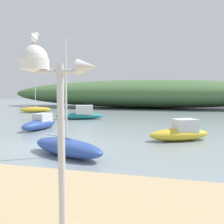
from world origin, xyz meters
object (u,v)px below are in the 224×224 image
motorboat_outer_mooring (40,123)px  motorboat_off_point (180,132)px  mast_structure (46,79)px  motorboat_near_shore (81,114)px  sailboat_far_left (36,109)px  seagull_on_radar (34,37)px  sailboat_far_right (67,147)px

motorboat_outer_mooring → motorboat_off_point: size_ratio=1.02×
mast_structure → motorboat_near_shore: 18.31m
motorboat_outer_mooring → sailboat_far_left: sailboat_far_left is taller
motorboat_near_shore → sailboat_far_left: bearing=145.8°
seagull_on_radar → sailboat_far_right: 6.16m
sailboat_far_left → motorboat_off_point: sailboat_far_left is taller
sailboat_far_left → sailboat_far_right: bearing=-55.2°
motorboat_outer_mooring → sailboat_far_left: 13.93m
sailboat_far_left → motorboat_off_point: size_ratio=1.21×
motorboat_near_shore → sailboat_far_right: bearing=-70.9°
sailboat_far_left → motorboat_off_point: (16.49, -13.22, 0.08)m
motorboat_outer_mooring → motorboat_off_point: bearing=-9.7°
seagull_on_radar → motorboat_outer_mooring: bearing=120.6°
motorboat_near_shore → sailboat_far_left: size_ratio=1.10×
sailboat_far_right → motorboat_off_point: sailboat_far_right is taller
seagull_on_radar → sailboat_far_right: size_ratio=0.07×
motorboat_outer_mooring → sailboat_far_left: size_ratio=0.84×
sailboat_far_right → sailboat_far_left: 21.24m
motorboat_off_point → mast_structure: bearing=-104.3°
seagull_on_radar → motorboat_near_shore: 18.33m
sailboat_far_right → motorboat_outer_mooring: sailboat_far_right is taller
seagull_on_radar → motorboat_off_point: 10.06m
mast_structure → motorboat_near_shore: (-6.18, 17.08, -2.28)m
seagull_on_radar → motorboat_outer_mooring: 12.87m
sailboat_far_right → sailboat_far_left: size_ratio=1.10×
motorboat_near_shore → motorboat_off_point: bearing=-42.5°
motorboat_outer_mooring → motorboat_near_shore: size_ratio=0.76×
mast_structure → seagull_on_radar: 0.72m
motorboat_off_point → motorboat_outer_mooring: bearing=170.3°
seagull_on_radar → sailboat_far_left: bearing=121.8°
seagull_on_radar → motorboat_near_shore: (-5.97, 17.07, -2.98)m
motorboat_outer_mooring → motorboat_near_shore: 6.31m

